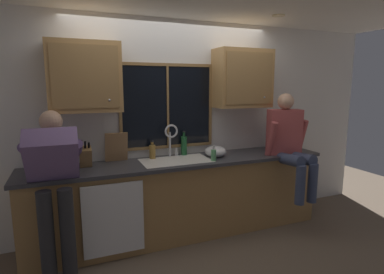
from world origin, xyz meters
The scene contains 23 objects.
back_wall centered at (0.00, 0.06, 1.27)m, with size 5.86×0.12×2.55m, color silver.
ceiling_downlight_right centered at (1.04, -0.60, 2.54)m, with size 0.14×0.14×0.01m, color #FFEAB2.
window_glass centered at (-0.08, -0.01, 1.52)m, with size 1.10×0.02×0.95m, color black.
window_frame_top centered at (-0.08, -0.02, 2.02)m, with size 1.17×0.02×0.04m, color olive.
window_frame_bottom centered at (-0.08, -0.02, 1.03)m, with size 1.17×0.02×0.04m, color olive.
window_frame_left centered at (-0.65, -0.02, 1.52)m, with size 0.04×0.02×0.95m, color olive.
window_frame_right centered at (0.48, -0.02, 1.52)m, with size 0.04×0.02×0.95m, color olive.
window_mullion_center centered at (-0.08, -0.02, 1.52)m, with size 0.02×0.02×0.95m, color olive.
lower_cabinet_run centered at (0.00, -0.29, 0.44)m, with size 3.46×0.58×0.88m, color #A07744.
countertop centered at (0.00, -0.31, 0.90)m, with size 3.52×0.62×0.04m, color #38383D.
dishwasher_front centered at (-0.85, -0.61, 0.46)m, with size 0.60×0.02×0.74m, color white.
upper_cabinet_left centered at (-1.02, -0.17, 1.86)m, with size 0.72×0.36×0.72m.
upper_cabinet_right centered at (0.86, -0.17, 1.86)m, with size 0.72×0.36×0.72m.
sink centered at (-0.08, -0.30, 0.82)m, with size 0.80×0.46×0.21m.
faucet centered at (-0.08, -0.12, 1.17)m, with size 0.18×0.09×0.40m.
person_standing centered at (-1.36, -0.60, 0.95)m, with size 0.53×0.70×1.54m.
person_sitting_on_counter centered at (1.30, -0.57, 1.10)m, with size 0.54×0.64×1.26m.
knife_block centered at (-1.06, -0.21, 1.03)m, with size 0.12×0.18×0.32m.
cutting_board centered at (-0.72, -0.09, 1.09)m, with size 0.25×0.02×0.34m, color #997047.
mixing_bowl centered at (0.44, -0.28, 0.98)m, with size 0.26×0.26×0.13m, color silver.
soap_dispenser centered at (0.31, -0.48, 0.99)m, with size 0.06×0.07×0.18m.
bottle_green_glass centered at (0.11, -0.06, 1.04)m, with size 0.07×0.07×0.30m.
bottle_tall_clear centered at (-0.31, -0.11, 1.01)m, with size 0.07×0.07×0.21m.
Camera 1 is at (-1.22, -3.58, 1.78)m, focal length 28.86 mm.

